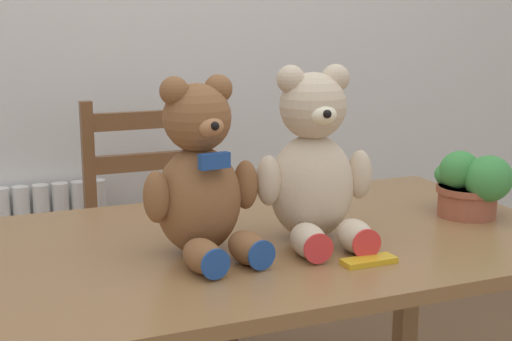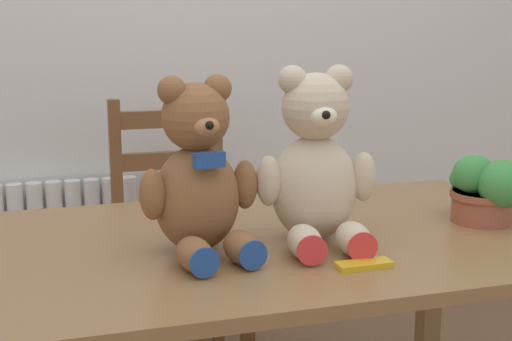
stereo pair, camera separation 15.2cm
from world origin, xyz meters
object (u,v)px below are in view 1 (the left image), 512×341
wooden_chair_behind (154,247)px  teddy_bear_left (201,179)px  teddy_bear_right (314,166)px  potted_plant (472,183)px  chocolate_bar (369,261)px

wooden_chair_behind → teddy_bear_left: size_ratio=2.46×
wooden_chair_behind → teddy_bear_right: teddy_bear_right is taller
potted_plant → chocolate_bar: 0.49m
wooden_chair_behind → teddy_bear_right: bearing=101.6°
teddy_bear_right → chocolate_bar: teddy_bear_right is taller
potted_plant → wooden_chair_behind: bearing=128.2°
teddy_bear_right → chocolate_bar: 0.26m
teddy_bear_left → teddy_bear_right: size_ratio=0.96×
wooden_chair_behind → chocolate_bar: wooden_chair_behind is taller
teddy_bear_right → potted_plant: size_ratio=1.81×
wooden_chair_behind → potted_plant: (0.64, -0.81, 0.34)m
chocolate_bar → teddy_bear_right: bearing=99.1°
teddy_bear_right → chocolate_bar: (0.03, -0.20, -0.17)m
wooden_chair_behind → teddy_bear_right: size_ratio=2.36×
chocolate_bar → potted_plant: bearing=26.5°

